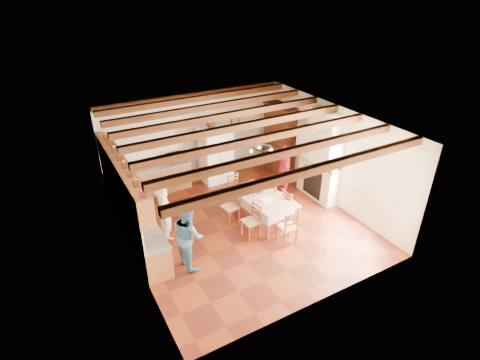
{
  "coord_description": "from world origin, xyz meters",
  "views": [
    {
      "loc": [
        -4.27,
        -7.5,
        6.09
      ],
      "look_at": [
        0.1,
        0.3,
        1.25
      ],
      "focal_mm": 28.0,
      "sensor_mm": 36.0,
      "label": 1
    }
  ],
  "objects_px": {
    "chair_end_near": "(288,226)",
    "person_woman_red": "(284,170)",
    "chair_left_far": "(230,206)",
    "chair_end_far": "(237,190)",
    "chair_right_far": "(274,193)",
    "hutch": "(279,139)",
    "refrigerator": "(216,154)",
    "person_woman_blue": "(188,235)",
    "chair_left_near": "(251,221)",
    "person_man": "(165,215)",
    "dining_table": "(260,199)",
    "microwave": "(176,158)",
    "chair_right_near": "(291,205)"
  },
  "relations": [
    {
      "from": "chair_end_far",
      "to": "microwave",
      "type": "xyz_separation_m",
      "value": [
        -1.16,
        1.92,
        0.56
      ]
    },
    {
      "from": "refrigerator",
      "to": "hutch",
      "type": "relative_size",
      "value": 0.8
    },
    {
      "from": "chair_right_near",
      "to": "chair_end_near",
      "type": "bearing_deg",
      "value": 136.37
    },
    {
      "from": "refrigerator",
      "to": "person_woman_blue",
      "type": "relative_size",
      "value": 1.15
    },
    {
      "from": "hutch",
      "to": "person_man",
      "type": "xyz_separation_m",
      "value": [
        -4.84,
        -2.04,
        -0.35
      ]
    },
    {
      "from": "chair_right_near",
      "to": "person_man",
      "type": "distance_m",
      "value": 3.51
    },
    {
      "from": "chair_end_near",
      "to": "person_woman_red",
      "type": "relative_size",
      "value": 0.58
    },
    {
      "from": "dining_table",
      "to": "chair_left_far",
      "type": "relative_size",
      "value": 1.96
    },
    {
      "from": "chair_end_near",
      "to": "microwave",
      "type": "height_order",
      "value": "microwave"
    },
    {
      "from": "refrigerator",
      "to": "person_woman_blue",
      "type": "xyz_separation_m",
      "value": [
        -2.44,
        -3.56,
        -0.13
      ]
    },
    {
      "from": "chair_right_far",
      "to": "chair_end_far",
      "type": "bearing_deg",
      "value": 32.36
    },
    {
      "from": "dining_table",
      "to": "chair_right_far",
      "type": "bearing_deg",
      "value": 29.02
    },
    {
      "from": "chair_left_near",
      "to": "person_man",
      "type": "height_order",
      "value": "person_man"
    },
    {
      "from": "refrigerator",
      "to": "chair_right_near",
      "type": "distance_m",
      "value": 3.33
    },
    {
      "from": "chair_left_near",
      "to": "person_woman_blue",
      "type": "height_order",
      "value": "person_woman_blue"
    },
    {
      "from": "chair_left_far",
      "to": "chair_end_far",
      "type": "distance_m",
      "value": 0.92
    },
    {
      "from": "person_woman_blue",
      "to": "hutch",
      "type": "bearing_deg",
      "value": -61.12
    },
    {
      "from": "chair_right_near",
      "to": "chair_right_far",
      "type": "bearing_deg",
      "value": 3.46
    },
    {
      "from": "chair_left_near",
      "to": "chair_end_far",
      "type": "relative_size",
      "value": 1.0
    },
    {
      "from": "chair_right_far",
      "to": "person_woman_red",
      "type": "xyz_separation_m",
      "value": [
        0.75,
        0.56,
        0.35
      ]
    },
    {
      "from": "chair_right_far",
      "to": "person_woman_red",
      "type": "distance_m",
      "value": 1.0
    },
    {
      "from": "chair_end_far",
      "to": "person_woman_red",
      "type": "xyz_separation_m",
      "value": [
        1.62,
        -0.13,
        0.35
      ]
    },
    {
      "from": "hutch",
      "to": "person_woman_red",
      "type": "height_order",
      "value": "hutch"
    },
    {
      "from": "chair_end_near",
      "to": "person_man",
      "type": "bearing_deg",
      "value": -24.38
    },
    {
      "from": "refrigerator",
      "to": "microwave",
      "type": "xyz_separation_m",
      "value": [
        -1.32,
        0.18,
        0.08
      ]
    },
    {
      "from": "chair_end_far",
      "to": "person_woman_red",
      "type": "height_order",
      "value": "person_woman_red"
    },
    {
      "from": "dining_table",
      "to": "chair_right_far",
      "type": "xyz_separation_m",
      "value": [
        0.71,
        0.4,
        -0.22
      ]
    },
    {
      "from": "person_woman_red",
      "to": "dining_table",
      "type": "bearing_deg",
      "value": -34.36
    },
    {
      "from": "chair_left_near",
      "to": "person_man",
      "type": "bearing_deg",
      "value": -114.21
    },
    {
      "from": "chair_end_near",
      "to": "chair_end_far",
      "type": "distance_m",
      "value": 2.27
    },
    {
      "from": "hutch",
      "to": "person_woman_blue",
      "type": "height_order",
      "value": "hutch"
    },
    {
      "from": "hutch",
      "to": "chair_left_far",
      "type": "bearing_deg",
      "value": -150.23
    },
    {
      "from": "hutch",
      "to": "chair_end_far",
      "type": "bearing_deg",
      "value": -155.93
    },
    {
      "from": "chair_right_far",
      "to": "dining_table",
      "type": "bearing_deg",
      "value": 99.74
    },
    {
      "from": "hutch",
      "to": "person_man",
      "type": "height_order",
      "value": "hutch"
    },
    {
      "from": "hutch",
      "to": "person_woman_red",
      "type": "distance_m",
      "value": 1.59
    },
    {
      "from": "refrigerator",
      "to": "hutch",
      "type": "xyz_separation_m",
      "value": [
        2.2,
        -0.51,
        0.25
      ]
    },
    {
      "from": "chair_left_near",
      "to": "chair_right_far",
      "type": "height_order",
      "value": "same"
    },
    {
      "from": "microwave",
      "to": "chair_end_near",
      "type": "bearing_deg",
      "value": -70.91
    },
    {
      "from": "dining_table",
      "to": "person_woman_blue",
      "type": "relative_size",
      "value": 1.13
    },
    {
      "from": "chair_left_far",
      "to": "chair_end_far",
      "type": "xyz_separation_m",
      "value": [
        0.59,
        0.7,
        0.0
      ]
    },
    {
      "from": "chair_right_near",
      "to": "person_woman_blue",
      "type": "bearing_deg",
      "value": 93.99
    },
    {
      "from": "chair_left_far",
      "to": "person_woman_blue",
      "type": "xyz_separation_m",
      "value": [
        -1.69,
        -1.13,
        0.35
      ]
    },
    {
      "from": "person_man",
      "to": "microwave",
      "type": "height_order",
      "value": "person_man"
    },
    {
      "from": "chair_right_far",
      "to": "microwave",
      "type": "height_order",
      "value": "microwave"
    },
    {
      "from": "chair_right_near",
      "to": "chair_end_near",
      "type": "distance_m",
      "value": 1.05
    },
    {
      "from": "chair_end_far",
      "to": "person_woman_blue",
      "type": "xyz_separation_m",
      "value": [
        -2.28,
        -1.83,
        0.35
      ]
    },
    {
      "from": "refrigerator",
      "to": "chair_left_far",
      "type": "xyz_separation_m",
      "value": [
        -0.75,
        -2.43,
        -0.48
      ]
    },
    {
      "from": "chair_right_near",
      "to": "person_woman_blue",
      "type": "relative_size",
      "value": 0.58
    },
    {
      "from": "person_man",
      "to": "person_woman_red",
      "type": "xyz_separation_m",
      "value": [
        4.1,
        0.68,
        -0.03
      ]
    }
  ]
}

